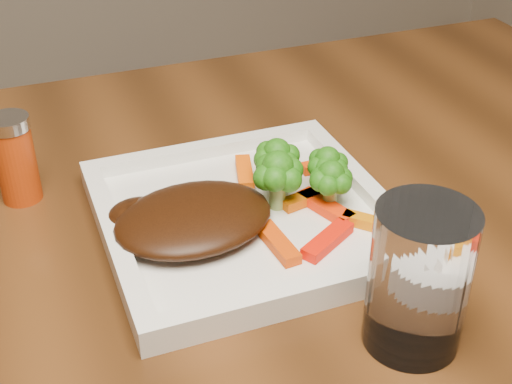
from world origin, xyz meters
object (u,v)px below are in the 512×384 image
object	(u,v)px
spice_shaker	(15,159)
drinking_glass	(419,279)
steak	(194,218)
plate	(246,221)

from	to	relation	value
spice_shaker	drinking_glass	bearing A→B (deg)	-50.21
steak	drinking_glass	size ratio (longest dim) A/B	1.24
steak	spice_shaker	bearing A→B (deg)	136.52
steak	drinking_glass	distance (m)	0.22
spice_shaker	drinking_glass	xyz separation A→B (m)	(0.26, -0.32, 0.01)
plate	steak	xyz separation A→B (m)	(-0.05, -0.01, 0.02)
steak	spice_shaker	xyz separation A→B (m)	(-0.14, 0.14, 0.02)
steak	drinking_glass	xyz separation A→B (m)	(0.12, -0.18, 0.03)
plate	drinking_glass	bearing A→B (deg)	-70.29
steak	spice_shaker	world-z (taller)	spice_shaker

